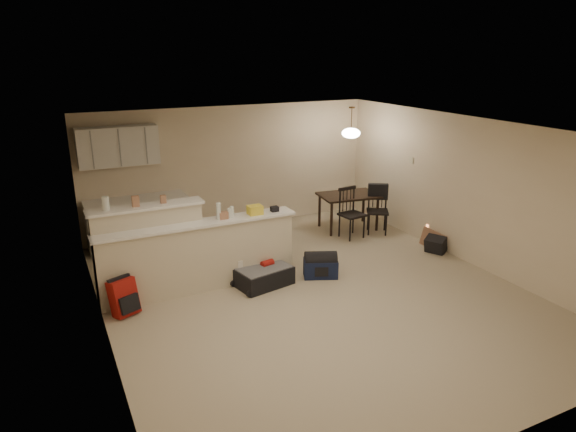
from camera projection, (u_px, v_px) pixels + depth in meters
room at (315, 215)px, 7.45m from camera, size 7.00×7.02×2.50m
breakfast_bar at (181, 254)px, 7.75m from camera, size 3.08×0.58×1.39m
upper_cabinets at (118, 146)px, 9.16m from camera, size 1.40×0.34×0.70m
kitchen_counter at (138, 223)px, 9.58m from camera, size 1.80×0.60×0.90m
thermostat at (411, 160)px, 9.94m from camera, size 0.02×0.12×0.12m
jar at (106, 204)px, 7.18m from camera, size 0.10×0.10×0.20m
cereal_box at (136, 201)px, 7.36m from camera, size 0.10×0.07×0.16m
small_box at (163, 199)px, 7.53m from camera, size 0.08×0.06×0.12m
bottle_a at (219, 211)px, 7.73m from camera, size 0.07×0.07×0.26m
bottle_b at (232, 212)px, 7.84m from camera, size 0.06×0.06×0.18m
bag_lump at (255, 210)px, 8.00m from camera, size 0.22×0.18×0.14m
pouch at (275, 209)px, 8.15m from camera, size 0.12×0.10×0.08m
extra_item_x at (229, 213)px, 7.82m from camera, size 0.06×0.06×0.15m
extra_item_y at (223, 215)px, 7.79m from camera, size 0.14×0.10×0.11m
dining_table at (349, 199)px, 10.48m from camera, size 1.26×0.93×0.73m
pendant_lamp at (351, 133)px, 10.06m from camera, size 0.36×0.36×0.62m
dining_chair_near at (352, 213)px, 10.02m from camera, size 0.48×0.46×0.99m
dining_chair_far at (378, 210)px, 10.27m from camera, size 0.57×0.56×0.96m
suitcase at (264, 276)px, 8.07m from camera, size 0.93×0.70×0.28m
red_backpack at (124, 297)px, 7.14m from camera, size 0.40×0.33×0.52m
navy_duffel at (321, 268)px, 8.36m from camera, size 0.62×0.49×0.30m
black_daypack at (436, 245)px, 9.35m from camera, size 0.37×0.41×0.30m
cardboard_sheet at (433, 240)px, 9.49m from camera, size 0.19×0.46×0.37m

